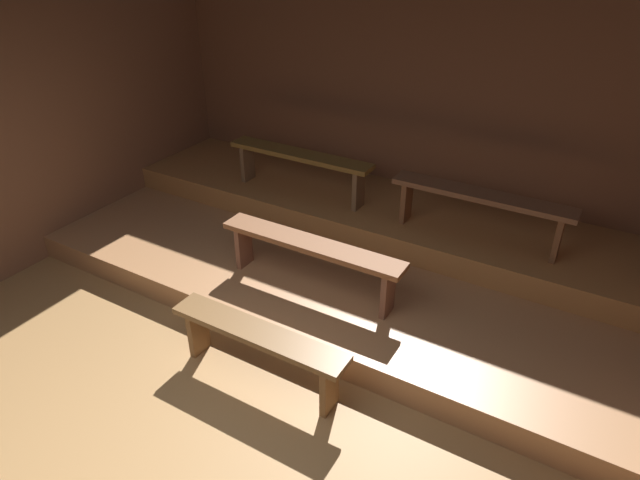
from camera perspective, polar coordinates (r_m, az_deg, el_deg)
ground at (r=4.91m, az=-0.06°, el=-8.37°), size 6.72×4.94×0.08m
wall_back at (r=6.00m, az=10.44°, el=12.98°), size 6.72×0.06×2.57m
wall_left at (r=6.19m, az=-25.19°, el=11.16°), size 0.06×4.94×2.57m
platform_lower at (r=5.35m, az=3.99°, el=-2.69°), size 5.92×2.65×0.24m
platform_middle at (r=5.79m, az=7.26°, el=2.61°), size 5.92×1.23×0.24m
bench_floor_center at (r=4.10m, az=-6.50°, el=-10.50°), size 1.45×0.25×0.47m
bench_lower_center at (r=4.63m, az=-0.98°, el=-1.17°), size 1.70×0.25×0.47m
bench_middle_left at (r=5.81m, az=-2.14°, el=8.31°), size 1.65×0.25×0.47m
bench_middle_right at (r=5.12m, az=16.49°, el=3.83°), size 1.65×0.25×0.47m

